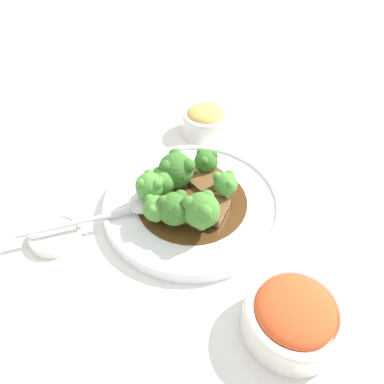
% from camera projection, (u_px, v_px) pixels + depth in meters
% --- Properties ---
extents(ground_plane, '(4.00, 4.00, 0.00)m').
position_uv_depth(ground_plane, '(192.00, 207.00, 0.58)').
color(ground_plane, white).
extents(main_plate, '(0.27, 0.27, 0.02)m').
position_uv_depth(main_plate, '(192.00, 203.00, 0.58)').
color(main_plate, white).
rests_on(main_plate, ground_plane).
extents(beef_strip_0, '(0.05, 0.06, 0.01)m').
position_uv_depth(beef_strip_0, '(215.00, 210.00, 0.54)').
color(beef_strip_0, brown).
rests_on(beef_strip_0, main_plate).
extents(beef_strip_1, '(0.07, 0.06, 0.02)m').
position_uv_depth(beef_strip_1, '(208.00, 181.00, 0.59)').
color(beef_strip_1, brown).
rests_on(beef_strip_1, main_plate).
extents(beef_strip_2, '(0.08, 0.05, 0.01)m').
position_uv_depth(beef_strip_2, '(183.00, 203.00, 0.56)').
color(beef_strip_2, '#56331E').
rests_on(beef_strip_2, main_plate).
extents(broccoli_floret_0, '(0.04, 0.04, 0.05)m').
position_uv_depth(broccoli_floret_0, '(163.00, 181.00, 0.55)').
color(broccoli_floret_0, '#7FA84C').
rests_on(broccoli_floret_0, main_plate).
extents(broccoli_floret_1, '(0.04, 0.04, 0.05)m').
position_uv_depth(broccoli_floret_1, '(226.00, 184.00, 0.55)').
color(broccoli_floret_1, '#8EB756').
rests_on(broccoli_floret_1, main_plate).
extents(broccoli_floret_2, '(0.05, 0.05, 0.06)m').
position_uv_depth(broccoli_floret_2, '(176.00, 169.00, 0.56)').
color(broccoli_floret_2, '#7FA84C').
rests_on(broccoli_floret_2, main_plate).
extents(broccoli_floret_3, '(0.04, 0.04, 0.04)m').
position_uv_depth(broccoli_floret_3, '(206.00, 161.00, 0.59)').
color(broccoli_floret_3, '#8EB756').
rests_on(broccoli_floret_3, main_plate).
extents(broccoli_floret_4, '(0.05, 0.05, 0.06)m').
position_uv_depth(broccoli_floret_4, '(200.00, 210.00, 0.51)').
color(broccoli_floret_4, '#7FA84C').
rests_on(broccoli_floret_4, main_plate).
extents(broccoli_floret_5, '(0.04, 0.04, 0.05)m').
position_uv_depth(broccoli_floret_5, '(150.00, 186.00, 0.54)').
color(broccoli_floret_5, '#7FA84C').
rests_on(broccoli_floret_5, main_plate).
extents(broccoli_floret_6, '(0.04, 0.04, 0.04)m').
position_uv_depth(broccoli_floret_6, '(156.00, 208.00, 0.52)').
color(broccoli_floret_6, '#8EB756').
rests_on(broccoli_floret_6, main_plate).
extents(broccoli_floret_7, '(0.05, 0.05, 0.05)m').
position_uv_depth(broccoli_floret_7, '(175.00, 208.00, 0.52)').
color(broccoli_floret_7, '#7FA84C').
rests_on(broccoli_floret_7, main_plate).
extents(serving_spoon, '(0.22, 0.04, 0.01)m').
position_uv_depth(serving_spoon, '(133.00, 209.00, 0.55)').
color(serving_spoon, silver).
rests_on(serving_spoon, main_plate).
extents(side_bowl_kimchi, '(0.12, 0.12, 0.06)m').
position_uv_depth(side_bowl_kimchi, '(293.00, 316.00, 0.43)').
color(side_bowl_kimchi, white).
rests_on(side_bowl_kimchi, ground_plane).
extents(side_bowl_appetizer, '(0.09, 0.09, 0.05)m').
position_uv_depth(side_bowl_appetizer, '(206.00, 120.00, 0.70)').
color(side_bowl_appetizer, white).
rests_on(side_bowl_appetizer, ground_plane).
extents(sauce_dish, '(0.07, 0.07, 0.01)m').
position_uv_depth(sauce_dish, '(55.00, 235.00, 0.53)').
color(sauce_dish, white).
rests_on(sauce_dish, ground_plane).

